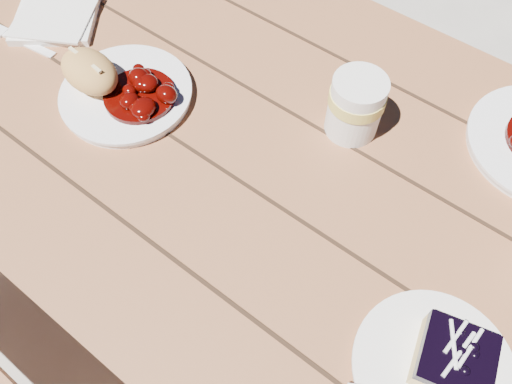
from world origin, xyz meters
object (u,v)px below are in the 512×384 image
Objects in this scene: main_plate at (127,95)px; bread_roll at (89,71)px; blueberry_cake at (454,360)px; second_cup at (355,106)px; picnic_table at (334,241)px; dessert_plate at (434,370)px.

bread_roll is at bearing -160.02° from main_plate.
second_cup is (-0.30, 0.25, 0.02)m from blueberry_cake.
second_cup is (-0.07, 0.11, 0.21)m from picnic_table.
picnic_table is 17.30× the size of bread_roll.
dessert_plate is 0.40m from second_cup.
bread_roll reaches higher than main_plate.
picnic_table is 10.06× the size of dessert_plate.
second_cup is at bearing 125.67° from blueberry_cake.
blueberry_cake is at bearing -40.36° from second_cup.
dessert_plate is (0.22, -0.15, 0.17)m from picnic_table.
dessert_plate is at bearing -8.23° from main_plate.
main_plate is at bearing 159.25° from blueberry_cake.
picnic_table is 0.32m from dessert_plate.
dessert_plate is 1.92× the size of blueberry_cake.
main_plate is (-0.41, -0.06, 0.17)m from picnic_table.
bread_roll is 0.58× the size of dessert_plate.
second_cup is (0.34, 0.18, 0.05)m from main_plate.
blueberry_cake is at bearing 56.31° from dessert_plate.
main_plate is 1.10× the size of dessert_plate.
bread_roll reaches higher than blueberry_cake.
picnic_table is 9.12× the size of main_plate.
blueberry_cake is 0.96× the size of second_cup.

